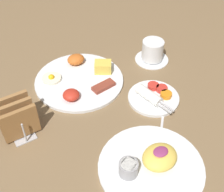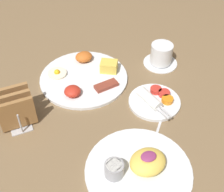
{
  "view_description": "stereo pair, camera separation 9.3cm",
  "coord_description": "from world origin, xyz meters",
  "px_view_note": "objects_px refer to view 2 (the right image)",
  "views": [
    {
      "loc": [
        -0.3,
        -0.53,
        0.68
      ],
      "look_at": [
        0.06,
        0.05,
        0.03
      ],
      "focal_mm": 50.0,
      "sensor_mm": 36.0,
      "label": 1
    },
    {
      "loc": [
        -0.21,
        -0.58,
        0.68
      ],
      "look_at": [
        0.06,
        0.05,
        0.03
      ],
      "focal_mm": 50.0,
      "sensor_mm": 36.0,
      "label": 2
    }
  ],
  "objects_px": {
    "toast_rack": "(15,108)",
    "coffee_cup": "(161,55)",
    "plate_foreground": "(139,168)",
    "plate_condiments": "(154,100)",
    "plate_breakfast": "(85,76)"
  },
  "relations": [
    {
      "from": "plate_breakfast",
      "to": "coffee_cup",
      "type": "relative_size",
      "value": 2.44
    },
    {
      "from": "toast_rack",
      "to": "coffee_cup",
      "type": "distance_m",
      "value": 0.52
    },
    {
      "from": "toast_rack",
      "to": "coffee_cup",
      "type": "relative_size",
      "value": 0.97
    },
    {
      "from": "plate_condiments",
      "to": "plate_foreground",
      "type": "distance_m",
      "value": 0.26
    },
    {
      "from": "plate_breakfast",
      "to": "plate_condiments",
      "type": "distance_m",
      "value": 0.25
    },
    {
      "from": "plate_foreground",
      "to": "plate_condiments",
      "type": "bearing_deg",
      "value": 52.1
    },
    {
      "from": "toast_rack",
      "to": "coffee_cup",
      "type": "height_order",
      "value": "toast_rack"
    },
    {
      "from": "coffee_cup",
      "to": "toast_rack",
      "type": "bearing_deg",
      "value": -172.39
    },
    {
      "from": "plate_condiments",
      "to": "toast_rack",
      "type": "bearing_deg",
      "value": 166.43
    },
    {
      "from": "plate_breakfast",
      "to": "plate_foreground",
      "type": "xyz_separation_m",
      "value": [
        -0.0,
        -0.4,
        0.0
      ]
    },
    {
      "from": "plate_foreground",
      "to": "plate_breakfast",
      "type": "bearing_deg",
      "value": 89.94
    },
    {
      "from": "plate_condiments",
      "to": "toast_rack",
      "type": "distance_m",
      "value": 0.41
    },
    {
      "from": "plate_condiments",
      "to": "plate_foreground",
      "type": "bearing_deg",
      "value": -127.9
    },
    {
      "from": "plate_foreground",
      "to": "coffee_cup",
      "type": "distance_m",
      "value": 0.46
    },
    {
      "from": "plate_breakfast",
      "to": "toast_rack",
      "type": "relative_size",
      "value": 2.53
    }
  ]
}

